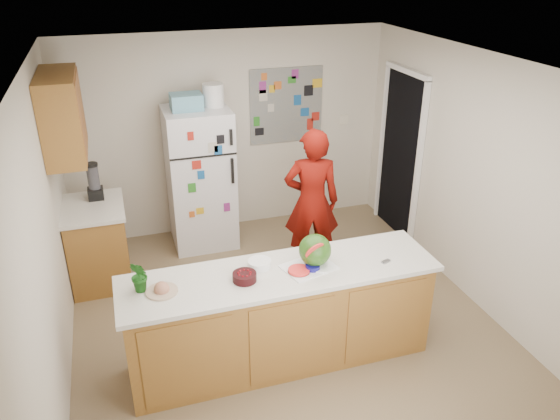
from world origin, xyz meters
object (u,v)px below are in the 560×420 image
object	(u,v)px
person	(312,202)
watermelon	(315,250)
refrigerator	(200,178)
cherry_bowl	(245,277)

from	to	relation	value
person	watermelon	world-z (taller)	person
person	refrigerator	bearing A→B (deg)	-29.79
refrigerator	cherry_bowl	world-z (taller)	refrigerator
person	cherry_bowl	distance (m)	1.80
watermelon	cherry_bowl	distance (m)	0.63
refrigerator	cherry_bowl	size ratio (longest dim) A/B	8.70
watermelon	cherry_bowl	size ratio (longest dim) A/B	1.40
person	cherry_bowl	world-z (taller)	person
person	cherry_bowl	bearing A→B (deg)	66.05
watermelon	person	bearing A→B (deg)	70.23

